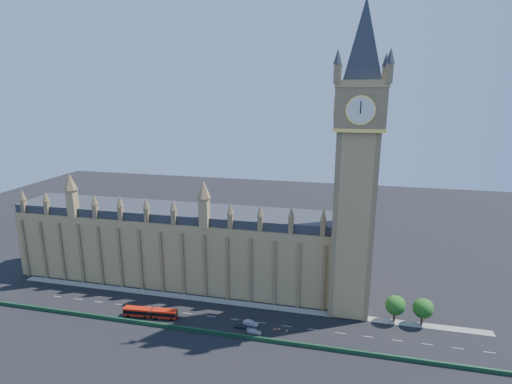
% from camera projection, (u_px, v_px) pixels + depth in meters
% --- Properties ---
extents(ground, '(400.00, 400.00, 0.00)m').
position_uv_depth(ground, '(223.00, 318.00, 125.05)').
color(ground, black).
rests_on(ground, ground).
extents(palace_westminster, '(120.00, 20.00, 28.00)m').
position_uv_depth(palace_westminster, '(176.00, 244.00, 147.88)').
color(palace_westminster, tan).
rests_on(palace_westminster, ground).
extents(elizabeth_tower, '(20.59, 20.59, 105.00)m').
position_uv_depth(elizabeth_tower, '(358.00, 142.00, 116.66)').
color(elizabeth_tower, tan).
rests_on(elizabeth_tower, ground).
extents(bridge_parapet, '(160.00, 0.60, 1.20)m').
position_uv_depth(bridge_parapet, '(214.00, 333.00, 116.40)').
color(bridge_parapet, '#1E4C2D').
rests_on(bridge_parapet, ground).
extents(kerb_north, '(160.00, 3.00, 0.16)m').
position_uv_depth(kerb_north, '(232.00, 303.00, 134.01)').
color(kerb_north, gray).
rests_on(kerb_north, ground).
extents(tree_east_near, '(6.00, 6.00, 8.50)m').
position_uv_depth(tree_east_near, '(396.00, 305.00, 121.85)').
color(tree_east_near, '#382619').
rests_on(tree_east_near, ground).
extents(tree_east_far, '(6.00, 6.00, 8.50)m').
position_uv_depth(tree_east_far, '(424.00, 308.00, 120.11)').
color(tree_east_far, '#382619').
rests_on(tree_east_far, ground).
extents(red_bus, '(17.36, 3.95, 2.93)m').
position_uv_depth(red_bus, '(150.00, 313.00, 125.07)').
color(red_bus, red).
rests_on(red_bus, ground).
extents(car_grey, '(3.73, 1.51, 1.27)m').
position_uv_depth(car_grey, '(240.00, 326.00, 119.76)').
color(car_grey, '#3B3E42').
rests_on(car_grey, ground).
extents(car_silver, '(4.80, 2.05, 1.54)m').
position_uv_depth(car_silver, '(251.00, 323.00, 120.85)').
color(car_silver, '#A5A7AD').
rests_on(car_silver, ground).
extents(car_white, '(4.68, 2.28, 1.31)m').
position_uv_depth(car_white, '(254.00, 332.00, 116.78)').
color(car_white, silver).
rests_on(car_white, ground).
extents(cone_a, '(0.51, 0.51, 0.71)m').
position_uv_depth(cone_a, '(287.00, 331.00, 117.74)').
color(cone_a, black).
rests_on(cone_a, ground).
extents(cone_b, '(0.43, 0.43, 0.62)m').
position_uv_depth(cone_b, '(276.00, 329.00, 118.70)').
color(cone_b, black).
rests_on(cone_b, ground).
extents(cone_c, '(0.56, 0.56, 0.78)m').
position_uv_depth(cone_c, '(279.00, 329.00, 118.70)').
color(cone_c, black).
rests_on(cone_c, ground).
extents(cone_d, '(0.59, 0.59, 0.72)m').
position_uv_depth(cone_d, '(274.00, 329.00, 118.37)').
color(cone_d, black).
rests_on(cone_d, ground).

